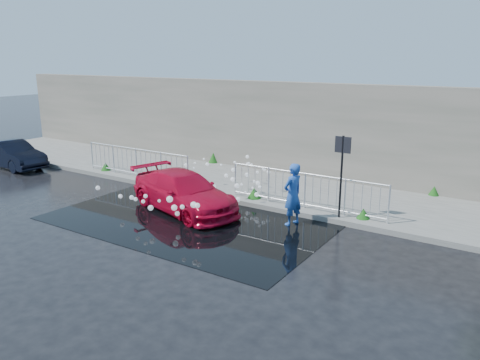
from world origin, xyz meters
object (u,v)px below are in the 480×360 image
Objects in this scene: sign_post at (342,164)px; person at (293,194)px; dark_car at (12,155)px; red_car at (184,192)px.

sign_post is 1.60m from person.
sign_post is 0.72× the size of dark_car.
red_car reaches higher than dark_car.
sign_post is at bearing -54.37° from red_car.
red_car is 9.72m from dark_car.
red_car is 1.17× the size of dark_car.
sign_post is 1.42× the size of person.
sign_post is 0.61× the size of red_car.
sign_post is 4.79m from red_car.
dark_car is (-9.71, 0.44, -0.02)m from red_car.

